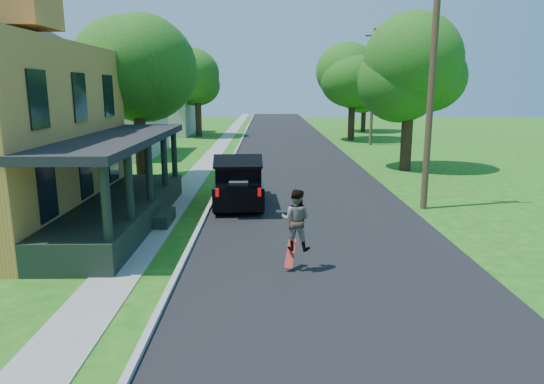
{
  "coord_description": "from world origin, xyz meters",
  "views": [
    {
      "loc": [
        -1.74,
        -10.51,
        4.7
      ],
      "look_at": [
        -1.6,
        3.0,
        1.8
      ],
      "focal_mm": 32.0,
      "sensor_mm": 36.0,
      "label": 1
    }
  ],
  "objects_px": {
    "skateboarder": "(296,220)",
    "black_suv": "(239,183)",
    "tree_right_near": "(410,63)",
    "utility_pole_near": "(432,77)"
  },
  "relations": [
    {
      "from": "skateboarder",
      "to": "tree_right_near",
      "type": "xyz_separation_m",
      "value": [
        7.31,
        15.96,
        4.69
      ]
    },
    {
      "from": "tree_right_near",
      "to": "utility_pole_near",
      "type": "distance_m",
      "value": 9.5
    },
    {
      "from": "tree_right_near",
      "to": "utility_pole_near",
      "type": "bearing_deg",
      "value": -101.03
    },
    {
      "from": "black_suv",
      "to": "utility_pole_near",
      "type": "distance_m",
      "value": 8.56
    },
    {
      "from": "skateboarder",
      "to": "black_suv",
      "type": "bearing_deg",
      "value": -61.53
    },
    {
      "from": "black_suv",
      "to": "tree_right_near",
      "type": "height_order",
      "value": "tree_right_near"
    },
    {
      "from": "black_suv",
      "to": "skateboarder",
      "type": "bearing_deg",
      "value": -78.65
    },
    {
      "from": "skateboarder",
      "to": "tree_right_near",
      "type": "distance_m",
      "value": 18.17
    },
    {
      "from": "black_suv",
      "to": "utility_pole_near",
      "type": "relative_size",
      "value": 0.51
    },
    {
      "from": "utility_pole_near",
      "to": "skateboarder",
      "type": "bearing_deg",
      "value": -114.87
    }
  ]
}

